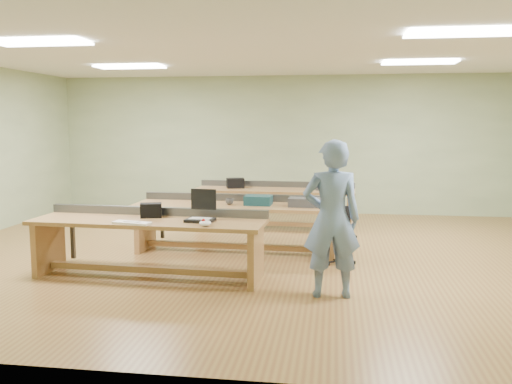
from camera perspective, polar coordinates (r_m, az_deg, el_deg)
floor at (r=8.24m, az=0.07°, el=-6.61°), size 10.00×10.00×0.00m
ceiling at (r=8.06m, az=0.07°, el=14.56°), size 10.00×10.00×0.00m
wall_back at (r=11.98m, az=2.81°, el=5.00°), size 10.00×0.04×3.00m
wall_front at (r=4.11m, az=-7.90°, el=0.46°), size 10.00×0.04×3.00m
fluor_panels at (r=8.06m, az=0.07°, el=14.35°), size 6.20×3.50×0.03m
workbench_front at (r=7.13m, az=-11.18°, el=-4.34°), size 3.05×0.92×0.86m
workbench_mid at (r=8.30m, az=-2.06°, el=-2.55°), size 3.14×0.90×0.86m
workbench_back at (r=10.17m, az=1.94°, el=-0.73°), size 3.00×0.88×0.86m
person at (r=6.19m, az=7.97°, el=-2.84°), size 0.70×0.51×1.80m
laptop_base at (r=6.84m, az=-5.91°, el=-2.96°), size 0.37×0.31×0.04m
laptop_screen at (r=6.92m, az=-5.54°, el=-0.77°), size 0.34×0.06×0.26m
keyboard at (r=6.81m, az=-12.92°, el=-3.19°), size 0.50×0.25×0.03m
trackball_mouse at (r=6.53m, az=-5.37°, el=-3.28°), size 0.19×0.21×0.07m
camera_bag at (r=7.23m, az=-10.99°, el=-1.90°), size 0.31×0.25×0.19m
task_chair at (r=7.78m, az=8.79°, el=-5.32°), size 0.51×0.51×0.80m
parts_bin_teal at (r=8.17m, az=0.25°, el=-0.87°), size 0.41×0.32×0.14m
parts_bin_grey at (r=8.04m, az=5.16°, el=-1.07°), size 0.48×0.32×0.13m
mug at (r=8.20m, az=-2.80°, el=-1.01°), size 0.12×0.12×0.09m
drinks_can at (r=8.17m, az=-4.67°, el=-0.97°), size 0.07×0.07×0.12m
storage_box_back at (r=10.28m, az=-2.19°, el=0.94°), size 0.38×0.32×0.18m
tray_back at (r=10.01m, az=7.18°, el=0.52°), size 0.34×0.28×0.12m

